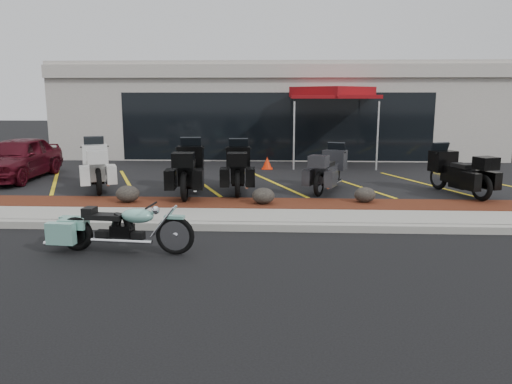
{
  "coord_description": "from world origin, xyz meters",
  "views": [
    {
      "loc": [
        0.12,
        -8.87,
        2.69
      ],
      "look_at": [
        -0.35,
        1.2,
        0.73
      ],
      "focal_mm": 35.0,
      "sensor_mm": 36.0,
      "label": 1
    }
  ],
  "objects_px": {
    "hero_cruiser": "(175,230)",
    "traffic_cone": "(267,163)",
    "touring_white": "(95,161)",
    "popup_canopy": "(332,94)",
    "parked_car": "(17,158)"
  },
  "relations": [
    {
      "from": "hero_cruiser",
      "to": "parked_car",
      "type": "xyz_separation_m",
      "value": [
        -6.24,
        6.68,
        0.36
      ]
    },
    {
      "from": "touring_white",
      "to": "popup_canopy",
      "type": "relative_size",
      "value": 0.6
    },
    {
      "from": "traffic_cone",
      "to": "touring_white",
      "type": "bearing_deg",
      "value": -145.6
    },
    {
      "from": "parked_car",
      "to": "traffic_cone",
      "type": "bearing_deg",
      "value": 17.05
    },
    {
      "from": "hero_cruiser",
      "to": "traffic_cone",
      "type": "bearing_deg",
      "value": 87.31
    },
    {
      "from": "touring_white",
      "to": "traffic_cone",
      "type": "height_order",
      "value": "touring_white"
    },
    {
      "from": "parked_car",
      "to": "popup_canopy",
      "type": "distance_m",
      "value": 10.84
    },
    {
      "from": "hero_cruiser",
      "to": "popup_canopy",
      "type": "xyz_separation_m",
      "value": [
        3.69,
        10.57,
        2.29
      ]
    },
    {
      "from": "parked_car",
      "to": "touring_white",
      "type": "bearing_deg",
      "value": -17.75
    },
    {
      "from": "touring_white",
      "to": "popup_canopy",
      "type": "xyz_separation_m",
      "value": [
        7.22,
        4.67,
        1.89
      ]
    },
    {
      "from": "parked_car",
      "to": "traffic_cone",
      "type": "distance_m",
      "value": 8.01
    },
    {
      "from": "hero_cruiser",
      "to": "popup_canopy",
      "type": "bearing_deg",
      "value": 76.33
    },
    {
      "from": "parked_car",
      "to": "popup_canopy",
      "type": "relative_size",
      "value": 0.95
    },
    {
      "from": "parked_car",
      "to": "traffic_cone",
      "type": "xyz_separation_m",
      "value": [
        7.58,
        2.55,
        -0.44
      ]
    },
    {
      "from": "touring_white",
      "to": "traffic_cone",
      "type": "distance_m",
      "value": 5.93
    }
  ]
}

